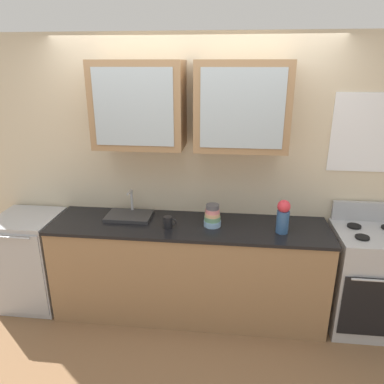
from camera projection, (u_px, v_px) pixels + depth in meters
ground_plane at (189, 310)px, 3.55m from camera, size 10.00×10.00×0.00m
back_wall_unit at (193, 159)px, 3.34m from camera, size 4.57×0.48×2.53m
counter at (189, 269)px, 3.39m from camera, size 2.48×0.62×0.92m
stove_range at (367, 279)px, 3.22m from camera, size 0.63×0.63×1.10m
sink_faucet at (129, 215)px, 3.39m from camera, size 0.42×0.29×0.24m
bowl_stack at (212, 216)px, 3.19m from camera, size 0.15×0.15×0.20m
vase at (283, 216)px, 3.04m from camera, size 0.11×0.11×0.29m
cup_near_sink at (168, 222)px, 3.16m from camera, size 0.12×0.08×0.10m
dishwasher at (32, 260)px, 3.55m from camera, size 0.56×0.60×0.92m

